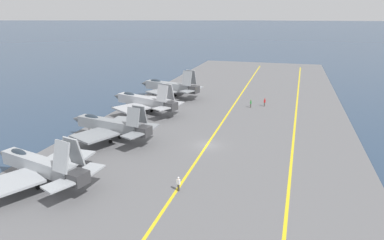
{
  "coord_description": "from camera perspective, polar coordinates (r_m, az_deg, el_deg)",
  "views": [
    {
      "loc": [
        -47.54,
        -11.33,
        19.69
      ],
      "look_at": [
        4.08,
        3.56,
        2.9
      ],
      "focal_mm": 32.0,
      "sensor_mm": 36.0,
      "label": 1
    }
  ],
  "objects": [
    {
      "name": "crew_white_vest",
      "position": [
        39.26,
        -2.28,
        -10.48
      ],
      "size": [
        0.35,
        0.44,
        1.76
      ],
      "color": "#383328",
      "rests_on": "carrier_deck"
    },
    {
      "name": "crew_red_vest",
      "position": [
        75.67,
        12.01,
        2.96
      ],
      "size": [
        0.27,
        0.39,
        1.78
      ],
      "color": "#4C473D",
      "rests_on": "carrier_deck"
    },
    {
      "name": "deck_stripe_centerline",
      "position": [
        52.54,
        2.51,
        -4.2
      ],
      "size": [
        172.61,
        0.36,
        0.01
      ],
      "primitive_type": "cube",
      "color": "yellow",
      "rests_on": "carrier_deck"
    },
    {
      "name": "carrier_deck",
      "position": [
        52.62,
        2.5,
        -4.4
      ],
      "size": [
        191.79,
        45.72,
        0.4
      ],
      "primitive_type": "cube",
      "color": "slate",
      "rests_on": "ground"
    },
    {
      "name": "parked_jet_third",
      "position": [
        69.41,
        -8.02,
        3.12
      ],
      "size": [
        13.7,
        16.5,
        6.5
      ],
      "color": "#A8AAAF",
      "rests_on": "carrier_deck"
    },
    {
      "name": "deck_stripe_foul_line",
      "position": [
        51.32,
        16.34,
        -5.46
      ],
      "size": [
        172.56,
        4.92,
        0.01
      ],
      "primitive_type": "cube",
      "rotation": [
        0.0,
        0.0,
        -0.03
      ],
      "color": "yellow",
      "rests_on": "carrier_deck"
    },
    {
      "name": "parked_jet_fourth",
      "position": [
        81.99,
        -3.82,
        5.6
      ],
      "size": [
        12.77,
        16.26,
        6.91
      ],
      "color": "gray",
      "rests_on": "carrier_deck"
    },
    {
      "name": "ground_plane",
      "position": [
        52.69,
        2.5,
        -4.61
      ],
      "size": [
        2000.0,
        2000.0,
        0.0
      ],
      "primitive_type": "plane",
      "color": "navy"
    },
    {
      "name": "parked_jet_nearest",
      "position": [
        43.86,
        -23.99,
        -6.93
      ],
      "size": [
        13.8,
        15.32,
        6.57
      ],
      "color": "#9EA3A8",
      "rests_on": "carrier_deck"
    },
    {
      "name": "crew_green_vest",
      "position": [
        74.1,
        9.77,
        2.77
      ],
      "size": [
        0.4,
        0.29,
        1.74
      ],
      "color": "#4C473D",
      "rests_on": "carrier_deck"
    },
    {
      "name": "parked_jet_second",
      "position": [
        55.17,
        -13.45,
        -0.85
      ],
      "size": [
        13.43,
        15.37,
        6.17
      ],
      "color": "gray",
      "rests_on": "carrier_deck"
    }
  ]
}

